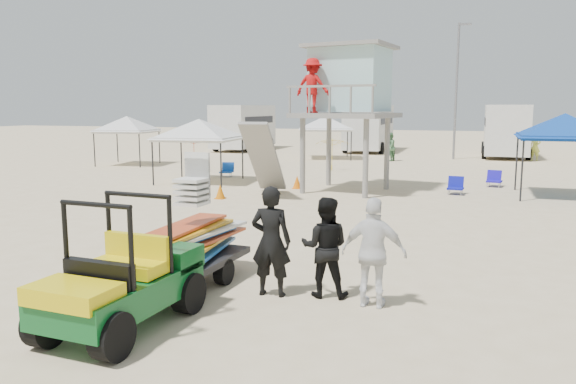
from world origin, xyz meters
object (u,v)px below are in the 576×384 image
(canopy_blue, at_px, (565,118))
(surf_trailer, at_px, (197,236))
(man_left, at_px, (271,241))
(lifeguard_tower, at_px, (345,85))
(utility_cart, at_px, (118,270))

(canopy_blue, bearing_deg, surf_trailer, -120.72)
(man_left, bearing_deg, canopy_blue, -119.36)
(man_left, relative_size, lifeguard_tower, 0.35)
(surf_trailer, relative_size, canopy_blue, 0.69)
(utility_cart, distance_m, lifeguard_tower, 14.38)
(surf_trailer, bearing_deg, utility_cart, -90.17)
(surf_trailer, bearing_deg, man_left, -11.21)
(lifeguard_tower, relative_size, canopy_blue, 1.58)
(utility_cart, height_order, canopy_blue, canopy_blue)
(utility_cart, bearing_deg, canopy_blue, 63.36)
(surf_trailer, height_order, man_left, surf_trailer)
(surf_trailer, bearing_deg, lifeguard_tower, 90.12)
(lifeguard_tower, bearing_deg, man_left, -82.71)
(utility_cart, distance_m, man_left, 2.54)
(utility_cart, xyz_separation_m, surf_trailer, (0.01, 2.33, -0.03))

